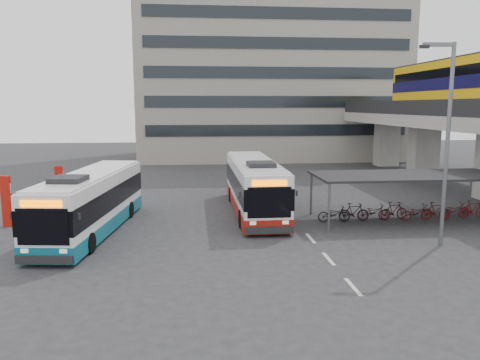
{
  "coord_description": "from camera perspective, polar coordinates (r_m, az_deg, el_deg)",
  "views": [
    {
      "loc": [
        -2.87,
        -20.92,
        6.2
      ],
      "look_at": [
        -0.34,
        5.28,
        2.0
      ],
      "focal_mm": 35.0,
      "sensor_mm": 36.0,
      "label": 1
    }
  ],
  "objects": [
    {
      "name": "sign_totem_north",
      "position": [
        31.64,
        -21.14,
        -0.52
      ],
      "size": [
        0.53,
        0.16,
        2.45
      ],
      "rotation": [
        0.0,
        0.0,
        0.01
      ],
      "color": "#AE140A",
      "rests_on": "ground"
    },
    {
      "name": "office_block",
      "position": [
        57.95,
        3.45,
        15.29
      ],
      "size": [
        30.0,
        15.0,
        25.0
      ],
      "primitive_type": "cube",
      "color": "gray",
      "rests_on": "ground"
    },
    {
      "name": "bike_shelter",
      "position": [
        26.92,
        19.53,
        -1.95
      ],
      "size": [
        10.0,
        4.0,
        2.54
      ],
      "color": "#595B60",
      "rests_on": "ground"
    },
    {
      "name": "pedestrian",
      "position": [
        26.05,
        -15.34,
        -3.07
      ],
      "size": [
        0.59,
        0.73,
        1.73
      ],
      "primitive_type": "imported",
      "rotation": [
        0.0,
        0.0,
        1.26
      ],
      "color": "black",
      "rests_on": "ground"
    },
    {
      "name": "bus_main",
      "position": [
        27.37,
        1.74,
        -0.77
      ],
      "size": [
        2.45,
        11.15,
        3.29
      ],
      "rotation": [
        0.0,
        0.0,
        0.0
      ],
      "color": "white",
      "rests_on": "ground"
    },
    {
      "name": "ground",
      "position": [
        22.0,
        2.22,
        -7.31
      ],
      "size": [
        120.0,
        120.0,
        0.0
      ],
      "primitive_type": "plane",
      "color": "#28282B",
      "rests_on": "ground"
    },
    {
      "name": "road_markings",
      "position": [
        19.7,
        10.74,
        -9.42
      ],
      "size": [
        0.15,
        7.6,
        0.01
      ],
      "color": "beige",
      "rests_on": "ground"
    },
    {
      "name": "bus_teal",
      "position": [
        24.17,
        -17.66,
        -2.64
      ],
      "size": [
        3.67,
        10.97,
        3.18
      ],
      "rotation": [
        0.0,
        0.0,
        -0.13
      ],
      "color": "white",
      "rests_on": "ground"
    },
    {
      "name": "sign_totem_mid",
      "position": [
        26.89,
        -26.58,
        -2.26
      ],
      "size": [
        0.56,
        0.31,
        2.65
      ],
      "rotation": [
        0.0,
        0.0,
        -0.27
      ],
      "color": "#AE140A",
      "rests_on": "ground"
    },
    {
      "name": "lamp_post",
      "position": [
        22.12,
        23.77,
        5.29
      ],
      "size": [
        1.56,
        0.27,
        8.84
      ],
      "rotation": [
        0.0,
        0.0,
        -0.06
      ],
      "color": "#595B60",
      "rests_on": "ground"
    },
    {
      "name": "viaduct",
      "position": [
        38.37,
        25.96,
        8.21
      ],
      "size": [
        8.0,
        32.0,
        9.68
      ],
      "color": "gray",
      "rests_on": "ground"
    }
  ]
}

